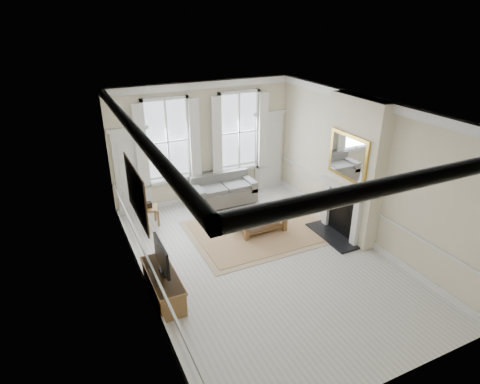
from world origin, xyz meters
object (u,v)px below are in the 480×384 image
coffee_table (261,217)px  tv_stand (163,285)px  side_table (150,211)px  sofa (223,191)px

coffee_table → tv_stand: bearing=-154.6°
side_table → tv_stand: size_ratio=0.36×
sofa → tv_stand: size_ratio=1.19×
side_table → tv_stand: (-0.46, -2.94, -0.14)m
sofa → tv_stand: 4.28m
sofa → tv_stand: bearing=-128.8°
side_table → coffee_table: bearing=-31.7°
sofa → side_table: bearing=-169.8°
sofa → tv_stand: sofa is taller
sofa → coffee_table: size_ratio=1.43×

